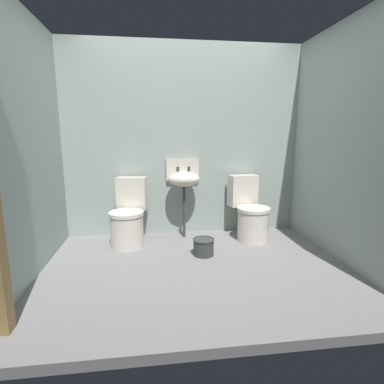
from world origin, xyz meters
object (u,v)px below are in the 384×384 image
(sink, at_px, (184,178))
(toilet_right, at_px, (250,214))
(toilet_left, at_px, (129,218))
(bucket, at_px, (204,246))

(sink, bearing_deg, toilet_right, -12.98)
(toilet_right, bearing_deg, toilet_left, -10.27)
(toilet_left, height_order, sink, sink)
(sink, distance_m, bucket, 0.94)
(toilet_left, relative_size, sink, 0.79)
(toilet_left, bearing_deg, toilet_right, -169.84)
(toilet_left, distance_m, bucket, 0.98)
(toilet_right, relative_size, bucket, 3.28)
(bucket, bearing_deg, toilet_left, 150.86)
(sink, height_order, bucket, sink)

